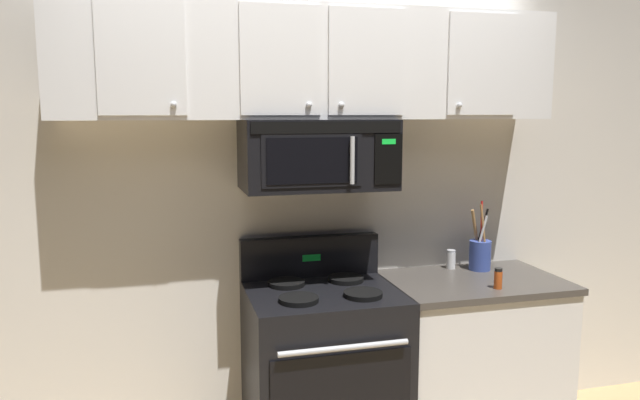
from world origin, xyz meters
name	(u,v)px	position (x,y,z in m)	size (l,w,h in m)	color
back_wall	(306,192)	(0.00, 0.79, 1.35)	(5.20, 0.10, 2.70)	silver
stove_range	(323,372)	(0.00, 0.42, 0.47)	(0.76, 0.69, 1.12)	black
over_range_microwave	(317,154)	(0.00, 0.54, 1.58)	(0.76, 0.43, 0.35)	black
upper_cabinets	(316,64)	(0.00, 0.57, 2.02)	(2.50, 0.36, 0.55)	silver
counter_segment	(471,358)	(0.84, 0.43, 0.45)	(0.93, 0.65, 0.90)	silver
utensil_crock_blue	(480,253)	(0.96, 0.59, 1.00)	(0.12, 0.12, 0.39)	#384C9E
salt_shaker	(451,259)	(0.82, 0.65, 0.95)	(0.05, 0.05, 0.11)	white
spice_jar	(498,279)	(0.86, 0.23, 0.95)	(0.04, 0.04, 0.11)	#C64C19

